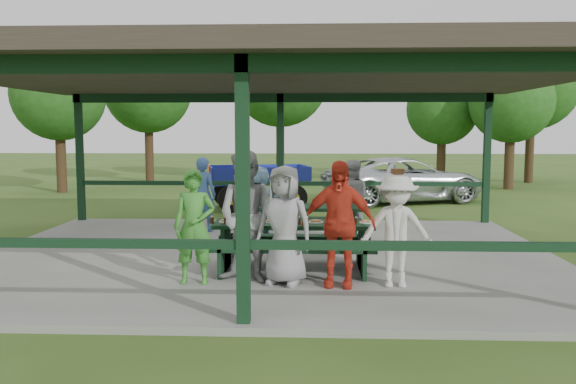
{
  "coord_description": "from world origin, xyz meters",
  "views": [
    {
      "loc": [
        0.79,
        -10.51,
        2.3
      ],
      "look_at": [
        0.35,
        -0.3,
        1.23
      ],
      "focal_mm": 38.0,
      "sensor_mm": 36.0,
      "label": 1
    }
  ],
  "objects_px": {
    "picnic_table_far": "(300,221)",
    "picnic_table_near": "(293,240)",
    "pickup_truck": "(404,180)",
    "contestant_grey_left": "(248,217)",
    "spectator_grey": "(351,199)",
    "contestant_grey_mid": "(284,225)",
    "contestant_red": "(338,224)",
    "contestant_green": "(194,227)",
    "contestant_white_fedora": "(396,230)",
    "spectator_lblue": "(260,202)",
    "farm_trailer": "(259,186)",
    "spectator_blue": "(203,194)"
  },
  "relations": [
    {
      "from": "picnic_table_near",
      "to": "contestant_red",
      "type": "distance_m",
      "value": 1.21
    },
    {
      "from": "spectator_lblue",
      "to": "contestant_white_fedora",
      "type": "bearing_deg",
      "value": 132.33
    },
    {
      "from": "contestant_grey_left",
      "to": "contestant_grey_mid",
      "type": "height_order",
      "value": "contestant_grey_left"
    },
    {
      "from": "contestant_green",
      "to": "spectator_grey",
      "type": "xyz_separation_m",
      "value": [
        2.43,
        3.65,
        -0.02
      ]
    },
    {
      "from": "spectator_lblue",
      "to": "farm_trailer",
      "type": "xyz_separation_m",
      "value": [
        -0.5,
        5.19,
        -0.17
      ]
    },
    {
      "from": "contestant_grey_mid",
      "to": "spectator_blue",
      "type": "xyz_separation_m",
      "value": [
        -1.95,
        4.4,
        -0.05
      ]
    },
    {
      "from": "contestant_white_fedora",
      "to": "spectator_lblue",
      "type": "height_order",
      "value": "contestant_white_fedora"
    },
    {
      "from": "picnic_table_near",
      "to": "contestant_white_fedora",
      "type": "height_order",
      "value": "contestant_white_fedora"
    },
    {
      "from": "contestant_grey_mid",
      "to": "contestant_white_fedora",
      "type": "distance_m",
      "value": 1.56
    },
    {
      "from": "picnic_table_far",
      "to": "spectator_blue",
      "type": "bearing_deg",
      "value": 143.96
    },
    {
      "from": "contestant_grey_left",
      "to": "contestant_red",
      "type": "xyz_separation_m",
      "value": [
        1.28,
        -0.18,
        -0.06
      ]
    },
    {
      "from": "picnic_table_near",
      "to": "contestant_grey_left",
      "type": "height_order",
      "value": "contestant_grey_left"
    },
    {
      "from": "contestant_grey_mid",
      "to": "contestant_red",
      "type": "distance_m",
      "value": 0.76
    },
    {
      "from": "contestant_red",
      "to": "farm_trailer",
      "type": "height_order",
      "value": "contestant_red"
    },
    {
      "from": "contestant_red",
      "to": "spectator_grey",
      "type": "bearing_deg",
      "value": 92.25
    },
    {
      "from": "contestant_grey_mid",
      "to": "contestant_red",
      "type": "bearing_deg",
      "value": 12.33
    },
    {
      "from": "contestant_red",
      "to": "farm_trailer",
      "type": "distance_m",
      "value": 9.18
    },
    {
      "from": "picnic_table_far",
      "to": "picnic_table_near",
      "type": "bearing_deg",
      "value": -91.6
    },
    {
      "from": "contestant_grey_left",
      "to": "contestant_grey_mid",
      "type": "relative_size",
      "value": 1.12
    },
    {
      "from": "picnic_table_near",
      "to": "spectator_grey",
      "type": "relative_size",
      "value": 1.56
    },
    {
      "from": "picnic_table_far",
      "to": "contestant_red",
      "type": "distance_m",
      "value": 3.02
    },
    {
      "from": "farm_trailer",
      "to": "contestant_red",
      "type": "bearing_deg",
      "value": -92.3
    },
    {
      "from": "picnic_table_far",
      "to": "contestant_white_fedora",
      "type": "distance_m",
      "value": 3.26
    },
    {
      "from": "contestant_green",
      "to": "contestant_red",
      "type": "distance_m",
      "value": 2.03
    },
    {
      "from": "picnic_table_far",
      "to": "spectator_grey",
      "type": "relative_size",
      "value": 1.49
    },
    {
      "from": "pickup_truck",
      "to": "picnic_table_far",
      "type": "bearing_deg",
      "value": 137.46
    },
    {
      "from": "contestant_white_fedora",
      "to": "spectator_grey",
      "type": "distance_m",
      "value": 3.73
    },
    {
      "from": "contestant_green",
      "to": "contestant_grey_left",
      "type": "xyz_separation_m",
      "value": [
        0.75,
        0.12,
        0.13
      ]
    },
    {
      "from": "contestant_green",
      "to": "spectator_blue",
      "type": "relative_size",
      "value": 1.02
    },
    {
      "from": "contestant_grey_mid",
      "to": "pickup_truck",
      "type": "relative_size",
      "value": 0.34
    },
    {
      "from": "contestant_grey_mid",
      "to": "contestant_white_fedora",
      "type": "height_order",
      "value": "contestant_grey_mid"
    },
    {
      "from": "contestant_red",
      "to": "farm_trailer",
      "type": "relative_size",
      "value": 0.46
    },
    {
      "from": "picnic_table_far",
      "to": "contestant_white_fedora",
      "type": "xyz_separation_m",
      "value": [
        1.41,
        -2.92,
        0.33
      ]
    },
    {
      "from": "contestant_white_fedora",
      "to": "spectator_lblue",
      "type": "distance_m",
      "value": 4.38
    },
    {
      "from": "spectator_blue",
      "to": "farm_trailer",
      "type": "height_order",
      "value": "spectator_blue"
    },
    {
      "from": "spectator_lblue",
      "to": "spectator_grey",
      "type": "relative_size",
      "value": 0.92
    },
    {
      "from": "spectator_lblue",
      "to": "spectator_grey",
      "type": "height_order",
      "value": "spectator_grey"
    },
    {
      "from": "pickup_truck",
      "to": "contestant_grey_left",
      "type": "bearing_deg",
      "value": 139.46
    },
    {
      "from": "spectator_blue",
      "to": "spectator_grey",
      "type": "relative_size",
      "value": 1.01
    },
    {
      "from": "spectator_lblue",
      "to": "spectator_blue",
      "type": "bearing_deg",
      "value": -16.65
    },
    {
      "from": "spectator_blue",
      "to": "farm_trailer",
      "type": "xyz_separation_m",
      "value": [
        0.79,
        4.5,
        -0.24
      ]
    },
    {
      "from": "contestant_green",
      "to": "farm_trailer",
      "type": "height_order",
      "value": "contestant_green"
    },
    {
      "from": "contestant_grey_mid",
      "to": "spectator_blue",
      "type": "bearing_deg",
      "value": 131.63
    },
    {
      "from": "contestant_green",
      "to": "pickup_truck",
      "type": "bearing_deg",
      "value": 64.38
    },
    {
      "from": "pickup_truck",
      "to": "farm_trailer",
      "type": "height_order",
      "value": "pickup_truck"
    },
    {
      "from": "contestant_grey_left",
      "to": "pickup_truck",
      "type": "relative_size",
      "value": 0.38
    },
    {
      "from": "picnic_table_far",
      "to": "contestant_red",
      "type": "xyz_separation_m",
      "value": [
        0.6,
        -2.93,
        0.41
      ]
    },
    {
      "from": "contestant_green",
      "to": "contestant_white_fedora",
      "type": "relative_size",
      "value": 0.99
    },
    {
      "from": "contestant_green",
      "to": "contestant_red",
      "type": "bearing_deg",
      "value": -4.37
    },
    {
      "from": "picnic_table_near",
      "to": "pickup_truck",
      "type": "xyz_separation_m",
      "value": [
        3.14,
        9.73,
        0.13
      ]
    }
  ]
}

